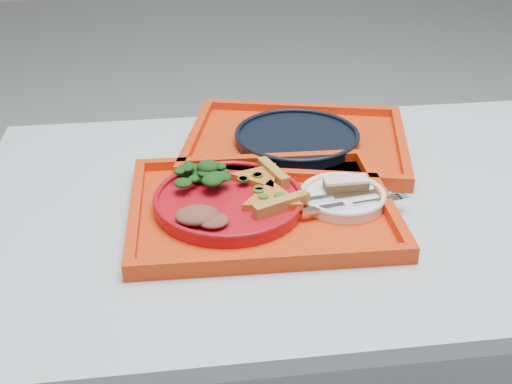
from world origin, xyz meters
TOP-DOWN VIEW (x-y plane):
  - table at (0.00, 0.00)m, footprint 1.60×0.80m
  - tray_main at (-0.28, -0.05)m, footprint 0.46×0.36m
  - tray_far at (-0.17, 0.21)m, footprint 0.52×0.45m
  - dinner_plate at (-0.34, -0.04)m, footprint 0.26×0.26m
  - side_plate at (-0.14, -0.05)m, footprint 0.15×0.15m
  - navy_plate at (-0.17, 0.21)m, footprint 0.26×0.26m
  - pizza_slice_a at (-0.27, -0.06)m, footprint 0.14×0.15m
  - pizza_slice_b at (-0.28, 0.02)m, footprint 0.13×0.12m
  - salad_heap at (-0.38, 0.02)m, footprint 0.09×0.08m
  - meat_portion at (-0.40, -0.10)m, footprint 0.07×0.06m
  - dessert_bar at (-0.13, -0.03)m, footprint 0.08×0.03m
  - knife at (-0.15, -0.05)m, footprint 0.19×0.04m
  - fork at (-0.13, -0.08)m, footprint 0.19×0.05m

SIDE VIEW (x-z plane):
  - table at x=0.00m, z-range 0.30..1.05m
  - tray_main at x=-0.28m, z-range 0.75..0.76m
  - tray_far at x=-0.17m, z-range 0.75..0.76m
  - side_plate at x=-0.14m, z-range 0.76..0.78m
  - navy_plate at x=-0.17m, z-range 0.76..0.78m
  - dinner_plate at x=-0.34m, z-range 0.76..0.78m
  - knife at x=-0.15m, z-range 0.78..0.78m
  - fork at x=-0.13m, z-range 0.78..0.78m
  - dessert_bar at x=-0.13m, z-range 0.78..0.80m
  - pizza_slice_a at x=-0.27m, z-range 0.78..0.80m
  - pizza_slice_b at x=-0.28m, z-range 0.78..0.80m
  - meat_portion at x=-0.40m, z-range 0.78..0.80m
  - salad_heap at x=-0.38m, z-range 0.78..0.82m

